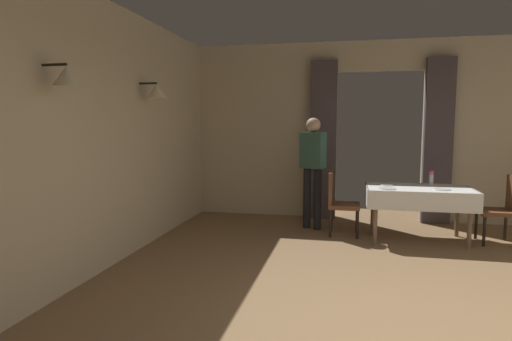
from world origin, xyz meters
The scene contains 11 objects.
ground centered at (0.00, 0.00, 0.00)m, with size 10.08×10.08×0.00m, color olive.
wall_left centered at (-3.20, 0.00, 1.51)m, with size 0.49×8.40×3.00m.
wall_back centered at (0.00, 4.18, 1.52)m, with size 6.40×0.27×3.00m.
dining_table_mid centered at (0.47, 2.90, 0.66)m, with size 1.42×0.89×0.75m.
chair_mid_right centered at (1.57, 2.95, 0.52)m, with size 0.44×0.44×0.93m.
chair_mid_left centered at (-0.62, 2.98, 0.52)m, with size 0.44×0.44×0.93m.
flower_vase_mid centered at (0.68, 3.18, 0.87)m, with size 0.07×0.07×0.21m.
plate_mid_b centered at (0.75, 2.74, 0.76)m, with size 0.22×0.22×0.01m, color white.
plate_mid_c centered at (0.05, 3.00, 0.76)m, with size 0.18×0.18×0.01m, color white.
plate_mid_d centered at (0.03, 2.65, 0.76)m, with size 0.23×0.23×0.01m, color white.
person_diner_standing_aside centered at (-1.03, 3.26, 1.02)m, with size 0.42×0.34×1.72m.
Camera 1 is at (-0.51, -3.37, 1.64)m, focal length 30.25 mm.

